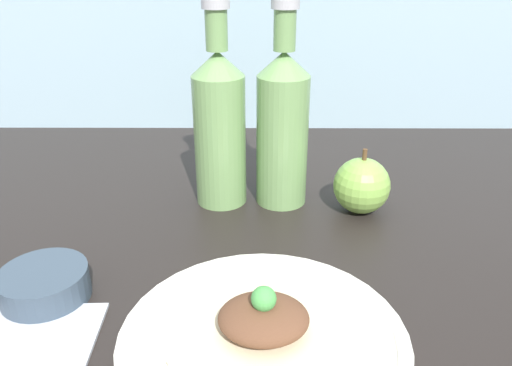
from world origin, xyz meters
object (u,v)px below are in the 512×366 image
(plated_food, at_px, (264,323))
(plate, at_px, (263,338))
(cider_bottle_right, at_px, (283,126))
(apple, at_px, (362,186))
(cider_bottle_left, at_px, (220,125))
(dipping_bowl, at_px, (45,285))

(plated_food, bearing_deg, plate, 0.00)
(cider_bottle_right, distance_m, apple, 0.14)
(cider_bottle_left, distance_m, dipping_bowl, 0.32)
(plate, height_order, apple, apple)
(dipping_bowl, bearing_deg, plated_food, -16.71)
(plate, xyz_separation_m, cider_bottle_left, (-0.06, 0.31, 0.11))
(cider_bottle_right, xyz_separation_m, dipping_bowl, (-0.27, -0.24, -0.10))
(plate, relative_size, plated_food, 1.47)
(cider_bottle_left, xyz_separation_m, cider_bottle_right, (0.09, 0.00, 0.00))
(apple, bearing_deg, dipping_bowl, -151.87)
(plated_food, distance_m, cider_bottle_right, 0.33)
(apple, xyz_separation_m, dipping_bowl, (-0.38, -0.21, -0.02))
(apple, height_order, dipping_bowl, apple)
(plate, height_order, dipping_bowl, dipping_bowl)
(plated_food, height_order, cider_bottle_left, cider_bottle_left)
(plated_food, xyz_separation_m, cider_bottle_right, (0.03, 0.31, 0.09))
(cider_bottle_right, bearing_deg, cider_bottle_left, 180.00)
(plated_food, xyz_separation_m, dipping_bowl, (-0.24, 0.07, -0.01))
(cider_bottle_right, bearing_deg, plate, -95.39)
(cider_bottle_right, relative_size, dipping_bowl, 3.05)
(apple, bearing_deg, plated_food, -117.48)
(cider_bottle_right, xyz_separation_m, apple, (0.12, -0.03, -0.08))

